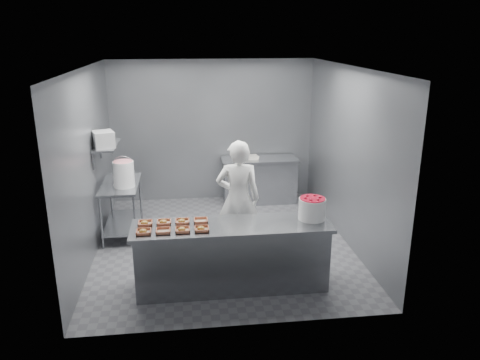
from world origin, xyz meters
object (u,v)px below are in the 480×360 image
object	(u,v)px
service_counter	(232,256)
tray_4	(145,223)
tray_6	(182,221)
glaze_bucket	(124,173)
tray_1	(163,231)
tray_2	(182,230)
tray_3	(202,229)
tray_5	(164,222)
worker	(238,199)
appliance	(104,139)
prep_table	(122,201)
strawberry_tub	(312,208)
back_counter	(259,180)
tray_7	(201,221)
tray_0	(143,232)

from	to	relation	value
service_counter	tray_4	distance (m)	1.22
tray_6	glaze_bucket	bearing A→B (deg)	119.31
tray_1	tray_2	xyz separation A→B (m)	(0.24, -0.00, 0.00)
tray_3	tray_5	xyz separation A→B (m)	(-0.48, 0.27, 0.00)
worker	appliance	bearing A→B (deg)	-15.06
prep_table	strawberry_tub	xyz separation A→B (m)	(2.73, -1.89, 0.47)
tray_4	worker	xyz separation A→B (m)	(1.32, 0.83, -0.02)
tray_2	tray_5	size ratio (longest dim) A/B	1.00
prep_table	back_counter	size ratio (longest dim) A/B	0.80
glaze_bucket	appliance	size ratio (longest dim) A/B	1.51
tray_6	tray_1	bearing A→B (deg)	-130.94
prep_table	tray_7	bearing A→B (deg)	-55.33
tray_0	tray_1	xyz separation A→B (m)	(0.24, 0.00, -0.00)
service_counter	tray_3	xyz separation A→B (m)	(-0.40, -0.14, 0.47)
prep_table	tray_6	distance (m)	2.10
service_counter	tray_3	world-z (taller)	tray_3
tray_1	service_counter	bearing A→B (deg)	8.86
worker	tray_3	bearing A→B (deg)	67.75
tray_1	tray_2	bearing A→B (deg)	-0.00
strawberry_tub	worker	bearing A→B (deg)	134.32
tray_1	worker	world-z (taller)	worker
prep_table	tray_2	size ratio (longest dim) A/B	6.40
tray_6	worker	xyz separation A→B (m)	(0.84, 0.83, -0.02)
tray_0	tray_6	size ratio (longest dim) A/B	1.00
service_counter	glaze_bucket	xyz separation A→B (m)	(-1.56, 1.77, 0.67)
tray_3	worker	bearing A→B (deg)	61.62
worker	strawberry_tub	xyz separation A→B (m)	(0.88, -0.90, 0.16)
prep_table	appliance	size ratio (longest dim) A/B	3.55
service_counter	tray_3	bearing A→B (deg)	-161.10
tray_4	worker	bearing A→B (deg)	32.26
service_counter	prep_table	size ratio (longest dim) A/B	2.17
tray_5	worker	xyz separation A→B (m)	(1.08, 0.83, -0.02)
worker	tray_5	bearing A→B (deg)	43.80
prep_table	appliance	world-z (taller)	appliance
prep_table	tray_3	size ratio (longest dim) A/B	6.40
tray_0	tray_7	size ratio (longest dim) A/B	1.00
strawberry_tub	back_counter	bearing A→B (deg)	93.23
tray_3	tray_5	size ratio (longest dim) A/B	1.00
tray_0	tray_4	size ratio (longest dim) A/B	1.00
tray_2	strawberry_tub	distance (m)	1.74
tray_3	worker	xyz separation A→B (m)	(0.60, 1.10, -0.02)
appliance	tray_2	bearing A→B (deg)	-77.55
tray_2	tray_6	distance (m)	0.27
glaze_bucket	appliance	xyz separation A→B (m)	(-0.26, -0.02, 0.57)
tray_6	strawberry_tub	world-z (taller)	strawberry_tub
tray_1	strawberry_tub	distance (m)	1.97
prep_table	glaze_bucket	world-z (taller)	glaze_bucket
tray_0	strawberry_tub	size ratio (longest dim) A/B	0.52
tray_0	tray_3	world-z (taller)	same
tray_1	tray_3	world-z (taller)	tray_3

